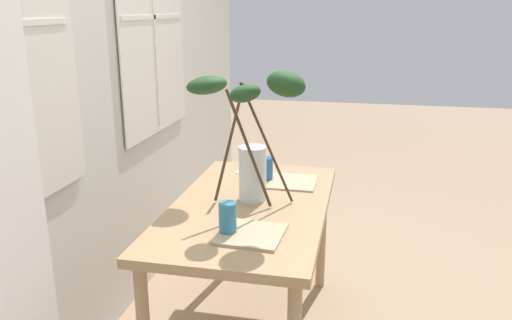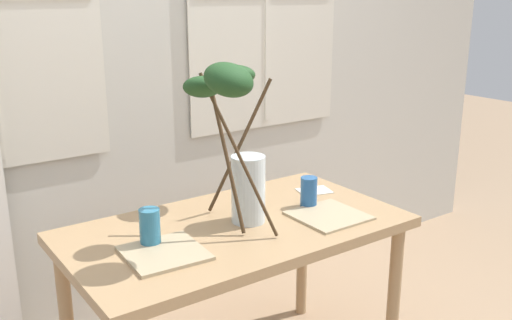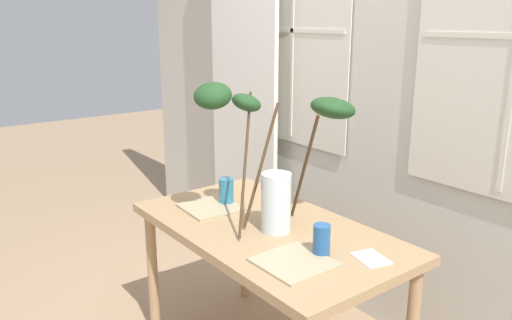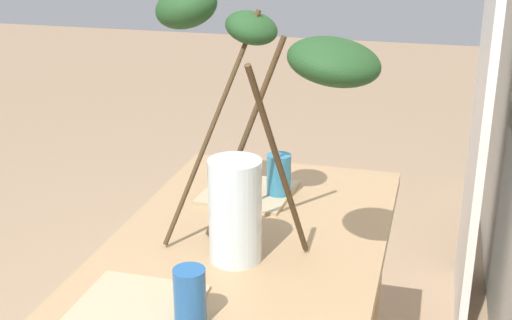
{
  "view_description": "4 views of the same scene",
  "coord_description": "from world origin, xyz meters",
  "views": [
    {
      "loc": [
        -2.24,
        -0.51,
        1.63
      ],
      "look_at": [
        0.05,
        -0.02,
        0.94
      ],
      "focal_mm": 36.33,
      "sensor_mm": 36.0,
      "label": 1
    },
    {
      "loc": [
        -1.13,
        -1.74,
        1.6
      ],
      "look_at": [
        0.07,
        -0.03,
        0.99
      ],
      "focal_mm": 40.57,
      "sensor_mm": 36.0,
      "label": 2
    },
    {
      "loc": [
        1.69,
        -1.35,
        1.64
      ],
      "look_at": [
        -0.01,
        -0.05,
        1.05
      ],
      "focal_mm": 35.99,
      "sensor_mm": 36.0,
      "label": 3
    },
    {
      "loc": [
        1.54,
        0.46,
        1.57
      ],
      "look_at": [
        0.01,
        0.04,
        0.98
      ],
      "focal_mm": 48.48,
      "sensor_mm": 36.0,
      "label": 4
    }
  ],
  "objects": [
    {
      "name": "plate_square_right",
      "position": [
        0.35,
        -0.15,
        0.74
      ],
      "size": [
        0.27,
        0.27,
        0.01
      ],
      "primitive_type": "cube",
      "rotation": [
        0.0,
        0.0,
        0.0
      ],
      "color": "tan",
      "rests_on": "dining_table"
    },
    {
      "name": "drinking_glass_blue_right",
      "position": [
        0.36,
        -0.01,
        0.8
      ],
      "size": [
        0.07,
        0.07,
        0.13
      ],
      "primitive_type": "cylinder",
      "color": "#235693",
      "rests_on": "dining_table"
    },
    {
      "name": "plate_square_left",
      "position": [
        -0.35,
        -0.08,
        0.74
      ],
      "size": [
        0.28,
        0.28,
        0.01
      ],
      "primitive_type": "cube",
      "rotation": [
        0.0,
        0.0,
        -0.06
      ],
      "color": "tan",
      "rests_on": "dining_table"
    },
    {
      "name": "napkin_folded",
      "position": [
        0.5,
        0.12,
        0.73
      ],
      "size": [
        0.17,
        0.14,
        0.0
      ],
      "primitive_type": "cube",
      "rotation": [
        0.0,
        0.0,
        -0.27
      ],
      "color": "silver",
      "rests_on": "dining_table"
    },
    {
      "name": "drinking_glass_blue_left",
      "position": [
        -0.35,
        0.01,
        0.8
      ],
      "size": [
        0.07,
        0.07,
        0.14
      ],
      "primitive_type": "cylinder",
      "color": "teal",
      "rests_on": "dining_table"
    },
    {
      "name": "dining_table",
      "position": [
        0.0,
        0.0,
        0.65
      ],
      "size": [
        1.31,
        0.72,
        0.73
      ],
      "color": "tan",
      "rests_on": "ground"
    },
    {
      "name": "vase_with_branches",
      "position": [
        0.02,
        0.02,
        1.1
      ],
      "size": [
        0.54,
        0.69,
        0.67
      ],
      "color": "silver",
      "rests_on": "dining_table"
    },
    {
      "name": "back_wall_with_windows",
      "position": [
        -0.0,
        0.79,
        1.44
      ],
      "size": [
        4.87,
        0.14,
        2.86
      ],
      "color": "beige",
      "rests_on": "ground"
    }
  ]
}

